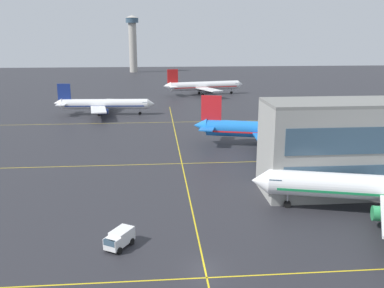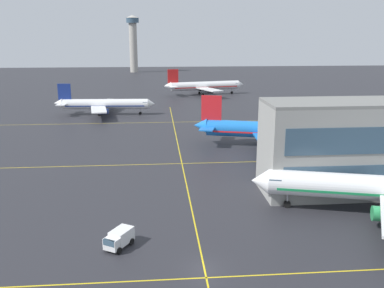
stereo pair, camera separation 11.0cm
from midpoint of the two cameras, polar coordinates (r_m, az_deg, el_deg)
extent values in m
plane|color=#28282D|center=(49.39, 1.63, -16.25)|extent=(600.00, 600.00, 0.00)
cylinder|color=white|center=(66.58, 23.74, -5.39)|extent=(31.01, 11.74, 3.70)
cone|color=white|center=(64.61, 9.04, -4.89)|extent=(3.39, 4.16, 3.62)
cube|color=white|center=(74.61, 23.01, -3.71)|extent=(5.87, 14.85, 0.39)
cylinder|color=#2D9956|center=(71.77, 22.54, -5.43)|extent=(3.73, 2.84, 2.04)
cube|color=#385166|center=(64.44, 11.06, -4.53)|extent=(2.58, 3.74, 0.68)
cube|color=#197F47|center=(66.72, 23.69, -5.77)|extent=(28.61, 11.12, 0.35)
cylinder|color=#99999E|center=(65.52, 12.64, -7.02)|extent=(0.27, 0.27, 1.61)
cylinder|color=black|center=(65.91, 12.59, -7.88)|extent=(1.15, 0.70, 1.07)
cylinder|color=blue|center=(98.79, 11.03, 1.84)|extent=(31.24, 12.08, 3.73)
cone|color=blue|center=(100.41, 20.75, 1.36)|extent=(3.44, 4.21, 3.65)
cone|color=blue|center=(100.04, 1.10, 2.50)|extent=(3.98, 4.26, 3.54)
cube|color=red|center=(98.86, 2.58, 4.83)|extent=(4.63, 1.61, 5.89)
cube|color=blue|center=(96.88, 2.01, 2.09)|extent=(4.40, 5.76, 0.24)
cube|color=blue|center=(102.57, 2.51, 2.79)|extent=(4.40, 5.76, 0.24)
cube|color=blue|center=(90.80, 10.39, 0.37)|extent=(6.04, 15.02, 0.39)
cube|color=blue|center=(107.07, 10.49, 2.52)|extent=(11.36, 15.40, 0.39)
cylinder|color=blue|center=(94.26, 11.09, 0.06)|extent=(3.77, 2.89, 2.06)
cylinder|color=blue|center=(104.18, 11.09, 1.44)|extent=(3.77, 2.89, 2.06)
cube|color=#385166|center=(99.92, 19.51, 1.73)|extent=(2.63, 3.78, 0.69)
cube|color=red|center=(98.90, 11.01, 1.58)|extent=(28.83, 11.43, 0.35)
cylinder|color=#99999E|center=(100.28, 18.26, 0.14)|extent=(0.27, 0.27, 1.62)
cylinder|color=black|center=(100.54, 18.21, -0.45)|extent=(1.16, 0.72, 1.08)
cylinder|color=#99999E|center=(96.86, 9.80, 0.18)|extent=(0.27, 0.27, 1.62)
cylinder|color=black|center=(97.13, 9.77, -0.43)|extent=(1.16, 0.72, 1.08)
cylinder|color=#99999E|center=(101.82, 9.86, 0.88)|extent=(0.27, 0.27, 1.62)
cylinder|color=black|center=(102.07, 9.83, 0.29)|extent=(1.16, 0.72, 1.08)
cylinder|color=white|center=(139.61, -11.58, 5.26)|extent=(27.40, 4.82, 3.24)
cone|color=white|center=(137.84, -5.51, 5.37)|extent=(2.40, 3.30, 3.17)
cone|color=white|center=(142.90, -17.54, 5.23)|extent=(2.90, 3.23, 3.07)
cube|color=navy|center=(141.81, -16.79, 6.72)|extent=(4.10, 0.55, 5.11)
cube|color=white|center=(139.99, -17.11, 5.08)|extent=(2.98, 4.58, 0.20)
cube|color=white|center=(144.86, -16.59, 5.42)|extent=(2.98, 4.58, 0.20)
cube|color=white|center=(132.82, -12.45, 4.53)|extent=(6.30, 13.30, 0.34)
cube|color=white|center=(146.88, -11.43, 5.52)|extent=(7.65, 13.49, 0.34)
cylinder|color=navy|center=(135.54, -11.79, 4.29)|extent=(3.00, 1.95, 1.79)
cylinder|color=navy|center=(144.14, -11.19, 4.91)|extent=(3.00, 1.95, 1.79)
cube|color=#385166|center=(137.91, -6.33, 5.55)|extent=(1.70, 3.06, 0.60)
cube|color=navy|center=(139.67, -11.57, 5.10)|extent=(25.22, 4.73, 0.31)
cylinder|color=#99999E|center=(138.48, -7.01, 4.50)|extent=(0.24, 0.24, 1.41)
cylinder|color=black|center=(138.64, -6.99, 4.12)|extent=(0.96, 0.44, 0.94)
cylinder|color=#99999E|center=(138.11, -12.39, 4.24)|extent=(0.24, 0.24, 1.41)
cylinder|color=black|center=(138.27, -12.37, 3.86)|extent=(0.96, 0.44, 0.94)
cylinder|color=#99999E|center=(142.40, -12.07, 4.56)|extent=(0.24, 0.24, 1.41)
cylinder|color=black|center=(142.56, -12.05, 4.19)|extent=(0.96, 0.44, 0.94)
cylinder|color=white|center=(183.10, 1.72, 7.81)|extent=(30.26, 9.58, 3.58)
cone|color=white|center=(188.83, 6.47, 7.93)|extent=(3.11, 3.93, 3.51)
cone|color=white|center=(178.58, -3.39, 7.74)|extent=(3.64, 3.94, 3.40)
cube|color=red|center=(178.72, -2.63, 9.07)|extent=(4.50, 1.24, 5.65)
cube|color=white|center=(176.31, -2.54, 7.67)|extent=(3.94, 5.41, 0.23)
cube|color=white|center=(181.76, -2.98, 7.87)|extent=(3.94, 5.41, 0.23)
cube|color=white|center=(175.34, 2.25, 7.32)|extent=(10.15, 14.92, 0.38)
cube|color=white|center=(190.46, 0.68, 7.91)|extent=(4.99, 14.17, 0.38)
cylinder|color=#4C4C51|center=(178.77, 2.27, 7.07)|extent=(3.54, 2.58, 1.98)
cylinder|color=#4C4C51|center=(188.00, 1.30, 7.44)|extent=(3.54, 2.58, 1.98)
cube|color=#385166|center=(187.94, 5.86, 8.08)|extent=(2.33, 3.57, 0.66)
cube|color=red|center=(183.16, 1.72, 7.67)|extent=(27.90, 9.13, 0.34)
cylinder|color=#99999E|center=(187.57, 5.30, 7.21)|extent=(0.26, 0.26, 1.55)
cylinder|color=black|center=(187.70, 5.29, 6.89)|extent=(1.10, 0.62, 1.04)
cylinder|color=#99999E|center=(180.50, 1.39, 6.98)|extent=(0.26, 0.26, 1.55)
cylinder|color=black|center=(180.64, 1.39, 6.65)|extent=(1.10, 0.62, 1.04)
cylinder|color=#99999E|center=(185.12, 0.92, 7.17)|extent=(0.26, 0.26, 1.55)
cylinder|color=black|center=(185.26, 0.92, 6.85)|extent=(1.10, 0.62, 1.04)
cube|color=yellow|center=(47.70, 1.92, -17.47)|extent=(136.27, 0.20, 0.01)
cube|color=yellow|center=(85.67, -1.40, -2.63)|extent=(136.27, 0.20, 0.01)
cube|color=yellow|center=(125.92, -2.60, 2.94)|extent=(136.27, 0.20, 0.01)
cube|color=yellow|center=(85.67, -1.40, -2.63)|extent=(0.20, 137.15, 0.01)
cube|color=white|center=(54.09, -9.43, -12.05)|extent=(3.18, 3.55, 1.70)
cube|color=white|center=(52.77, -10.68, -13.00)|extent=(2.21, 2.04, 1.40)
cube|color=#385166|center=(52.26, -11.03, -12.88)|extent=(1.56, 1.13, 0.70)
cylinder|color=black|center=(53.65, -11.45, -13.40)|extent=(0.65, 0.83, 0.80)
cylinder|color=black|center=(52.62, -9.75, -13.91)|extent=(0.65, 0.83, 0.80)
cylinder|color=black|center=(55.48, -9.79, -12.33)|extent=(0.65, 0.83, 0.80)
cylinder|color=black|center=(54.48, -8.12, -12.79)|extent=(0.65, 0.83, 0.80)
cylinder|color=#ADA89E|center=(295.54, -7.93, 12.64)|extent=(5.20, 5.20, 32.36)
cylinder|color=#385166|center=(295.52, -8.05, 16.08)|extent=(8.40, 8.40, 3.20)
cone|color=#ADA89E|center=(295.61, -8.07, 16.57)|extent=(8.82, 8.82, 1.80)
camera|label=1|loc=(0.05, -90.04, -0.01)|focal=39.82mm
camera|label=2|loc=(0.05, 89.96, 0.01)|focal=39.82mm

